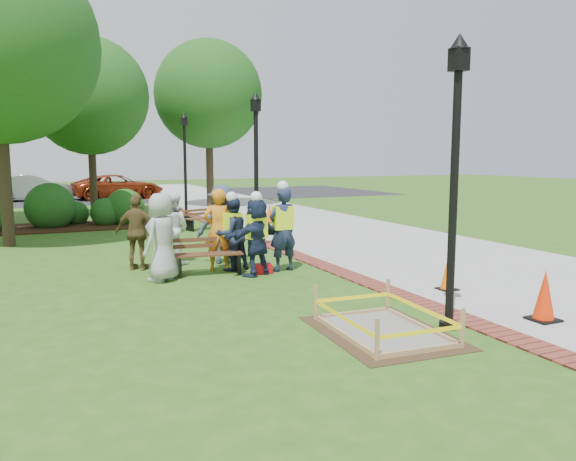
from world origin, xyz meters
name	(u,v)px	position (x,y,z in m)	size (l,w,h in m)	color
ground	(290,292)	(0.00, 0.00, 0.00)	(100.00, 100.00, 0.00)	#285116
sidewalk	(301,222)	(5.00, 10.00, 0.01)	(6.00, 60.00, 0.02)	#9E9E99
brick_edging	(220,226)	(1.75, 10.00, 0.01)	(0.50, 60.00, 0.03)	maroon
mulch_bed	(77,226)	(-3.00, 12.00, 0.02)	(7.00, 3.00, 0.05)	#381E0F
parking_lot	(112,197)	(0.00, 27.00, 0.00)	(36.00, 12.00, 0.01)	black
wet_concrete_pad	(383,317)	(0.22, -2.80, 0.23)	(1.82, 2.39, 0.55)	#47331E
bench_near	(209,263)	(-0.95, 2.16, 0.25)	(1.50, 0.65, 0.79)	brown
bench_far	(204,223)	(0.97, 9.41, 0.23)	(1.39, 0.83, 0.72)	brown
cone_front	(544,297)	(2.81, -3.34, 0.40)	(0.42, 0.42, 0.82)	black
cone_back	(448,274)	(2.79, -1.13, 0.32)	(0.34, 0.34, 0.67)	black
cone_far	(270,214)	(3.76, 10.15, 0.36)	(0.38, 0.38, 0.74)	black
toolbox	(261,269)	(0.12, 1.76, 0.11)	(0.44, 0.24, 0.22)	#B90E13
lamp_near	(455,161)	(1.25, -3.00, 2.48)	(0.28, 0.28, 4.26)	black
lamp_mid	(256,158)	(1.25, 5.00, 2.48)	(0.28, 0.28, 4.26)	black
lamp_far	(185,157)	(1.25, 13.00, 2.48)	(0.28, 0.28, 4.26)	black
tree_back	(89,96)	(-2.07, 15.48, 4.97)	(4.83, 4.83, 7.40)	#3D2D1E
tree_right	(208,95)	(3.69, 17.86, 5.52)	(5.29, 5.29, 8.18)	#3D2D1E
shrub_b	(51,227)	(-3.86, 12.23, 0.00)	(1.73, 1.73, 1.73)	#174B15
shrub_c	(106,225)	(-1.99, 12.09, 0.00)	(1.09, 1.09, 1.09)	#174B15
shrub_d	(126,224)	(-1.28, 12.16, 0.00)	(1.43, 1.43, 1.43)	#174B15
shrub_e	(77,224)	(-2.97, 12.86, 0.00)	(0.93, 0.93, 0.93)	#174B15
casual_person_a	(162,237)	(-1.99, 1.95, 0.90)	(0.68, 0.66, 1.81)	#A0A0A0
casual_person_b	(218,230)	(-0.62, 2.50, 0.92)	(0.66, 0.50, 1.83)	orange
casual_person_c	(173,229)	(-1.37, 3.72, 0.84)	(0.62, 0.62, 1.68)	white
casual_person_d	(138,232)	(-2.26, 3.28, 0.85)	(0.65, 0.58, 1.71)	brown
casual_person_e	(222,224)	(-0.27, 3.31, 0.93)	(0.68, 0.53, 1.87)	#313F57
hivis_worker_a	(256,234)	(-0.04, 1.64, 0.90)	(0.63, 0.53, 1.81)	#17243E
hivis_worker_b	(283,227)	(0.67, 1.85, 0.99)	(0.65, 0.48, 2.02)	#192542
hivis_worker_c	(232,231)	(-0.34, 2.39, 0.88)	(0.58, 0.44, 1.77)	#181E3F
parked_car_b	(31,201)	(-4.57, 25.40, 0.00)	(4.96, 2.16, 1.62)	#A5A6AB
parked_car_c	(119,199)	(0.16, 24.94, 0.00)	(4.81, 2.09, 1.57)	maroon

